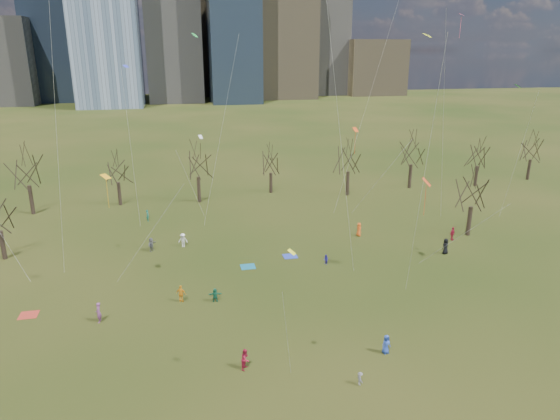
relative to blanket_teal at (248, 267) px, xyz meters
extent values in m
plane|color=black|center=(3.18, -14.06, -0.01)|extent=(500.00, 500.00, 0.00)
cube|color=#726347|center=(48.18, 200.94, 35.98)|extent=(28.00, 28.00, 72.00)
cube|color=#384C66|center=(-56.82, 205.94, 32.48)|extent=(25.00, 25.00, 65.00)
cube|color=slate|center=(73.18, 215.94, 28.98)|extent=(22.00, 22.00, 58.00)
cube|color=#726347|center=(8.18, 225.94, 23.98)|extent=(30.00, 30.00, 48.00)
cube|color=#726347|center=(98.18, 210.94, 13.98)|extent=(30.00, 28.00, 28.00)
cylinder|color=black|center=(-27.82, 24.94, 2.12)|extent=(0.55, 0.55, 4.28)
cylinder|color=black|center=(-15.82, 26.94, 1.79)|extent=(0.52, 0.52, 3.60)
cylinder|color=black|center=(-3.82, 25.94, 2.01)|extent=(0.54, 0.54, 4.05)
cylinder|color=black|center=(8.18, 28.94, 1.67)|extent=(0.51, 0.51, 3.38)
cylinder|color=black|center=(20.18, 24.94, 1.97)|extent=(0.54, 0.54, 3.96)
cylinder|color=black|center=(32.18, 26.94, 2.05)|extent=(0.54, 0.54, 4.14)
cylinder|color=black|center=(44.18, 25.94, 1.74)|extent=(0.52, 0.52, 3.51)
cylinder|color=black|center=(56.18, 27.94, 1.85)|extent=(0.53, 0.53, 3.74)
cylinder|color=black|center=(-26.82, 7.94, 1.67)|extent=(0.51, 0.51, 3.38)
cylinder|color=black|center=(29.18, 3.94, 1.90)|extent=(0.53, 0.53, 3.83)
cube|color=#17688B|center=(0.00, 0.00, 0.00)|extent=(1.60, 1.50, 0.03)
cube|color=#2940C0|center=(5.21, 1.90, 0.00)|extent=(1.60, 1.50, 0.03)
cube|color=#B73224|center=(-20.85, -6.34, 0.00)|extent=(1.60, 1.50, 0.03)
imported|color=#2847AD|center=(8.19, -18.51, 0.77)|extent=(0.87, 0.68, 1.58)
imported|color=#AD1836|center=(-2.86, -18.22, 0.82)|extent=(0.96, 1.02, 1.67)
imported|color=slate|center=(4.81, -21.76, 0.49)|extent=(0.45, 0.70, 1.01)
imported|color=#FCA81C|center=(-7.32, -6.65, 0.84)|extent=(1.08, 0.81, 1.70)
imported|color=#17684C|center=(-4.19, -7.25, 0.66)|extent=(1.29, 0.50, 1.36)
imported|color=black|center=(23.11, -1.13, 0.93)|extent=(1.08, 0.90, 1.89)
imported|color=#8E4785|center=(-14.44, -8.88, 0.91)|extent=(0.47, 0.69, 1.86)
imported|color=#3229B5|center=(8.57, -1.19, 0.56)|extent=(0.58, 0.66, 1.15)
imported|color=white|center=(-6.80, 7.45, 0.84)|extent=(1.21, 0.84, 1.71)
imported|color=#B91A37|center=(26.27, 2.78, 0.83)|extent=(1.06, 0.86, 1.68)
imported|color=slate|center=(-10.49, 6.91, 0.81)|extent=(1.18, 1.57, 1.64)
imported|color=#F05B1A|center=(15.31, 6.57, 0.87)|extent=(0.73, 0.96, 1.77)
imported|color=#1A776B|center=(-11.36, 18.25, 0.78)|extent=(0.51, 0.66, 1.60)
plane|color=#FFB115|center=(-13.31, -3.86, 11.83)|extent=(1.26, 1.26, 0.35)
cylinder|color=silver|center=(-9.90, -5.98, 6.61)|extent=(6.83, 4.25, 10.45)
cylinder|color=#FFB115|center=(-13.31, -3.86, 10.20)|extent=(0.04, 0.04, 2.70)
plane|color=yellow|center=(13.28, -11.17, 23.82)|extent=(0.98, 0.97, 0.31)
cylinder|color=silver|center=(11.85, -15.24, 12.60)|extent=(2.88, 8.16, 22.44)
plane|color=#F34C1B|center=(17.35, -5.83, 10.16)|extent=(1.36, 1.40, 0.78)
cylinder|color=silver|center=(19.10, -9.95, 5.77)|extent=(3.52, 8.25, 8.79)
cylinder|color=#F34C1B|center=(17.35, -5.83, 8.24)|extent=(0.04, 0.04, 3.15)
cylinder|color=silver|center=(-16.85, -4.00, 16.90)|extent=(3.76, 6.80, 31.03)
cylinder|color=silver|center=(16.88, 9.07, 17.65)|extent=(6.21, 6.49, 32.54)
plane|color=#27AA63|center=(35.17, 6.24, 18.46)|extent=(0.97, 1.07, 0.47)
cylinder|color=silver|center=(34.07, 2.92, 9.92)|extent=(2.23, 6.66, 17.08)
plane|color=blue|center=(-11.96, 12.05, 20.94)|extent=(1.03, 1.01, 0.28)
cylinder|color=silver|center=(-12.04, 9.78, 11.16)|extent=(0.17, 4.55, 19.56)
plane|color=#E54913|center=(16.21, 11.80, 12.82)|extent=(1.01, 0.87, 0.56)
cylinder|color=silver|center=(18.25, 7.75, 7.10)|extent=(4.10, 8.11, 11.44)
cylinder|color=#E54913|center=(16.21, 11.80, 11.06)|extent=(0.04, 0.04, 3.00)
plane|color=yellow|center=(-0.12, -21.27, 10.41)|extent=(0.72, 0.73, 0.29)
cylinder|color=silver|center=(-1.00, -23.90, 5.90)|extent=(1.78, 5.28, 9.03)
plane|color=#EA567A|center=(27.44, 7.87, 26.75)|extent=(0.98, 0.98, 0.33)
cylinder|color=silver|center=(23.99, 3.57, 14.07)|extent=(6.93, 8.62, 25.37)
cylinder|color=#EA567A|center=(27.44, 7.87, 25.33)|extent=(0.04, 0.04, 2.40)
plane|color=white|center=(-3.74, 14.51, 12.12)|extent=(0.83, 0.75, 0.44)
cylinder|color=silver|center=(-5.35, 10.30, 6.75)|extent=(3.25, 8.44, 10.74)
cylinder|color=silver|center=(6.55, -10.54, 15.55)|extent=(6.71, 8.38, 28.34)
plane|color=green|center=(-4.02, 10.79, 24.32)|extent=(0.93, 0.95, 0.46)
cylinder|color=silver|center=(-1.80, 8.45, 12.85)|extent=(4.46, 4.69, 22.94)
camera|label=1|loc=(-6.95, -49.94, 22.68)|focal=32.00mm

